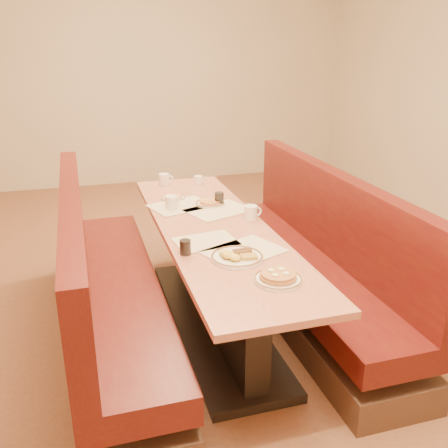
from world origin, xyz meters
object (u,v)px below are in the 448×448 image
object	(u,v)px
booth_right	(311,266)
soda_tumbler_near	(185,247)
diner_table	(214,278)
coffee_mug_a	(251,212)
coffee_mug_d	(164,179)
coffee_mug_c	(199,180)
pancake_plate	(278,278)
coffee_mug_b	(172,202)
booth_left	(106,294)
eggs_plate	(237,257)
soda_tumbler_mid	(219,199)

from	to	relation	value
booth_right	soda_tumbler_near	distance (m)	1.17
diner_table	soda_tumbler_near	bearing A→B (deg)	-125.74
coffee_mug_a	coffee_mug_d	world-z (taller)	coffee_mug_a
diner_table	coffee_mug_c	bearing A→B (deg)	81.65
pancake_plate	coffee_mug_b	bearing A→B (deg)	102.54
coffee_mug_b	coffee_mug_a	bearing A→B (deg)	-58.45
booth_left	eggs_plate	size ratio (longest dim) A/B	8.35
booth_right	soda_tumbler_mid	size ratio (longest dim) A/B	26.61
booth_left	soda_tumbler_near	bearing A→B (deg)	-40.70
eggs_plate	soda_tumbler_near	distance (m)	0.30
pancake_plate	coffee_mug_c	world-z (taller)	coffee_mug_c
pancake_plate	soda_tumbler_near	xyz separation A→B (m)	(-0.38, 0.47, 0.02)
coffee_mug_c	coffee_mug_d	world-z (taller)	coffee_mug_d
booth_right	coffee_mug_a	world-z (taller)	booth_right
diner_table	coffee_mug_b	bearing A→B (deg)	112.94
booth_left	diner_table	bearing A→B (deg)	0.00
eggs_plate	booth_left	bearing A→B (deg)	142.74
booth_left	coffee_mug_d	distance (m)	1.32
booth_right	coffee_mug_c	world-z (taller)	booth_right
eggs_plate	coffee_mug_a	bearing A→B (deg)	63.43
booth_right	soda_tumbler_near	bearing A→B (deg)	-158.98
coffee_mug_a	coffee_mug_b	distance (m)	0.62
soda_tumbler_near	coffee_mug_c	bearing A→B (deg)	73.02
coffee_mug_c	coffee_mug_d	size ratio (longest dim) A/B	0.81
booth_right	soda_tumbler_mid	world-z (taller)	booth_right
diner_table	coffee_mug_d	distance (m)	1.18
soda_tumbler_near	coffee_mug_d	bearing A→B (deg)	84.29
pancake_plate	soda_tumbler_near	size ratio (longest dim) A/B	2.87
diner_table	coffee_mug_b	xyz separation A→B (m)	(-0.19, 0.46, 0.42)
booth_right	coffee_mug_a	distance (m)	0.63
booth_left	pancake_plate	world-z (taller)	booth_left
coffee_mug_c	soda_tumbler_mid	xyz separation A→B (m)	(0.01, -0.57, 0.01)
pancake_plate	booth_right	bearing A→B (deg)	53.63
coffee_mug_a	coffee_mug_c	bearing A→B (deg)	92.31
coffee_mug_a	pancake_plate	bearing A→B (deg)	-107.06
coffee_mug_b	coffee_mug_d	xyz separation A→B (m)	(0.06, 0.64, 0.00)
booth_left	coffee_mug_d	bearing A→B (deg)	61.27
diner_table	soda_tumbler_mid	distance (m)	0.63
booth_left	coffee_mug_a	xyz separation A→B (m)	(1.02, 0.07, 0.44)
coffee_mug_c	booth_left	bearing A→B (deg)	-141.75
pancake_plate	eggs_plate	xyz separation A→B (m)	(-0.12, 0.32, -0.00)
eggs_plate	coffee_mug_d	distance (m)	1.64
soda_tumbler_near	soda_tumbler_mid	world-z (taller)	soda_tumbler_mid
diner_table	pancake_plate	size ratio (longest dim) A/B	9.82
coffee_mug_d	coffee_mug_c	bearing A→B (deg)	-7.49
diner_table	eggs_plate	xyz separation A→B (m)	(-0.02, -0.54, 0.39)
eggs_plate	coffee_mug_b	size ratio (longest dim) A/B	2.47
coffee_mug_b	soda_tumbler_mid	bearing A→B (deg)	-21.89
coffee_mug_d	soda_tumbler_near	distance (m)	1.49
booth_left	pancake_plate	bearing A→B (deg)	-45.97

